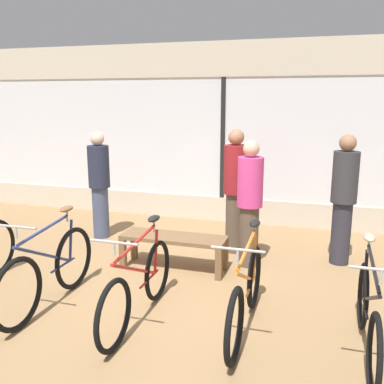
# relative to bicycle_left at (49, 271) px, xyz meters

# --- Properties ---
(ground_plane) EXTENTS (24.00, 24.00, 0.00)m
(ground_plane) POSITION_rel_bicycle_left_xyz_m (1.05, 0.49, -0.40)
(ground_plane) COLOR #99754C
(shop_back_wall) EXTENTS (12.00, 0.08, 3.20)m
(shop_back_wall) POSITION_rel_bicycle_left_xyz_m (1.05, 3.81, 1.24)
(shop_back_wall) COLOR beige
(shop_back_wall) RESTS_ON ground_plane
(bicycle_left) EXTENTS (0.46, 1.74, 1.05)m
(bicycle_left) POSITION_rel_bicycle_left_xyz_m (0.00, 0.00, 0.00)
(bicycle_left) COLOR black
(bicycle_left) RESTS_ON ground_plane
(bicycle_center) EXTENTS (0.46, 1.75, 1.02)m
(bicycle_center) POSITION_rel_bicycle_left_xyz_m (1.06, -0.01, -0.02)
(bicycle_center) COLOR black
(bicycle_center) RESTS_ON ground_plane
(bicycle_right) EXTENTS (0.46, 1.75, 1.02)m
(bicycle_right) POSITION_rel_bicycle_left_xyz_m (2.14, 0.13, -0.03)
(bicycle_right) COLOR black
(bicycle_right) RESTS_ON ground_plane
(bicycle_far_right) EXTENTS (0.46, 1.70, 1.01)m
(bicycle_far_right) POSITION_rel_bicycle_left_xyz_m (3.24, 0.03, -0.03)
(bicycle_far_right) COLOR black
(bicycle_far_right) RESTS_ON ground_plane
(display_bench) EXTENTS (1.40, 0.44, 0.46)m
(display_bench) POSITION_rel_bicycle_left_xyz_m (0.95, 1.38, -0.03)
(display_bench) COLOR brown
(display_bench) RESTS_ON ground_plane
(customer_near_rack) EXTENTS (0.43, 0.43, 1.72)m
(customer_near_rack) POSITION_rel_bicycle_left_xyz_m (-0.63, 2.30, 0.51)
(customer_near_rack) COLOR #424C6B
(customer_near_rack) RESTS_ON ground_plane
(customer_by_window) EXTENTS (0.42, 0.42, 1.78)m
(customer_by_window) POSITION_rel_bicycle_left_xyz_m (3.08, 2.24, 0.54)
(customer_by_window) COLOR #2D2D38
(customer_by_window) RESTS_ON ground_plane
(customer_mid_floor) EXTENTS (0.48, 0.48, 1.82)m
(customer_mid_floor) POSITION_rel_bicycle_left_xyz_m (1.59, 2.28, 0.56)
(customer_mid_floor) COLOR brown
(customer_mid_floor) RESTS_ON ground_plane
(customer_near_bench) EXTENTS (0.36, 0.36, 1.71)m
(customer_near_bench) POSITION_rel_bicycle_left_xyz_m (1.88, 1.80, 0.50)
(customer_near_bench) COLOR brown
(customer_near_bench) RESTS_ON ground_plane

